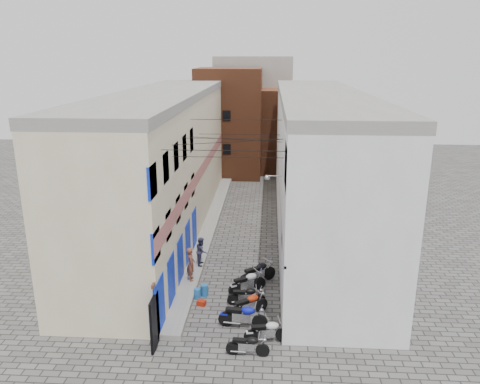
% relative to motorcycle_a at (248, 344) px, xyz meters
% --- Properties ---
extents(ground, '(90.00, 90.00, 0.00)m').
position_rel_motorcycle_a_xyz_m(ground, '(-1.16, 0.74, -0.49)').
color(ground, '#4F4D4B').
rests_on(ground, ground).
extents(plinth, '(0.90, 26.00, 0.25)m').
position_rel_motorcycle_a_xyz_m(plinth, '(-3.21, 13.74, -0.37)').
color(plinth, gray).
rests_on(plinth, ground).
extents(building_left, '(5.10, 27.00, 9.00)m').
position_rel_motorcycle_a_xyz_m(building_left, '(-6.14, 13.69, 4.00)').
color(building_left, beige).
rests_on(building_left, ground).
extents(building_right, '(5.94, 26.00, 9.00)m').
position_rel_motorcycle_a_xyz_m(building_right, '(3.84, 13.74, 4.01)').
color(building_right, silver).
rests_on(building_right, ground).
extents(building_far_brick_left, '(6.00, 6.00, 10.00)m').
position_rel_motorcycle_a_xyz_m(building_far_brick_left, '(-3.16, 28.74, 4.51)').
color(building_far_brick_left, brown).
rests_on(building_far_brick_left, ground).
extents(building_far_brick_right, '(5.00, 6.00, 8.00)m').
position_rel_motorcycle_a_xyz_m(building_far_brick_right, '(1.84, 30.74, 3.51)').
color(building_far_brick_right, brown).
rests_on(building_far_brick_right, ground).
extents(building_far_concrete, '(8.00, 5.00, 11.00)m').
position_rel_motorcycle_a_xyz_m(building_far_concrete, '(-1.16, 34.74, 5.01)').
color(building_far_concrete, gray).
rests_on(building_far_concrete, ground).
extents(far_shopfront, '(2.00, 0.30, 2.40)m').
position_rel_motorcycle_a_xyz_m(far_shopfront, '(-1.16, 25.94, 0.71)').
color(far_shopfront, black).
rests_on(far_shopfront, ground).
extents(overhead_wires, '(5.80, 13.02, 1.32)m').
position_rel_motorcycle_a_xyz_m(overhead_wires, '(-1.16, 8.38, 6.63)').
color(overhead_wires, black).
rests_on(overhead_wires, ground).
extents(motorcycle_a, '(1.73, 0.62, 0.99)m').
position_rel_motorcycle_a_xyz_m(motorcycle_a, '(0.00, 0.00, 0.00)').
color(motorcycle_a, black).
rests_on(motorcycle_a, ground).
extents(motorcycle_b, '(1.98, 0.93, 1.10)m').
position_rel_motorcycle_a_xyz_m(motorcycle_b, '(0.74, 0.90, 0.06)').
color(motorcycle_b, silver).
rests_on(motorcycle_b, ground).
extents(motorcycle_c, '(2.18, 0.90, 1.23)m').
position_rel_motorcycle_a_xyz_m(motorcycle_c, '(-0.30, 1.91, 0.12)').
color(motorcycle_c, '#0A12A4').
rests_on(motorcycle_c, ground).
extents(motorcycle_d, '(1.97, 1.66, 1.15)m').
position_rel_motorcycle_a_xyz_m(motorcycle_d, '(-0.10, 2.91, 0.08)').
color(motorcycle_d, '#A2260B').
rests_on(motorcycle_d, ground).
extents(motorcycle_e, '(1.81, 0.68, 1.03)m').
position_rel_motorcycle_a_xyz_m(motorcycle_e, '(-0.25, 3.79, 0.02)').
color(motorcycle_e, black).
rests_on(motorcycle_e, ground).
extents(motorcycle_f, '(2.05, 1.62, 1.17)m').
position_rel_motorcycle_a_xyz_m(motorcycle_f, '(-0.27, 4.99, 0.09)').
color(motorcycle_f, '#AEADB2').
rests_on(motorcycle_f, ground).
extents(motorcycle_g, '(2.14, 1.88, 1.26)m').
position_rel_motorcycle_a_xyz_m(motorcycle_g, '(0.21, 6.01, 0.14)').
color(motorcycle_g, black).
rests_on(motorcycle_g, ground).
extents(person_a, '(0.56, 0.71, 1.74)m').
position_rel_motorcycle_a_xyz_m(person_a, '(-3.14, 5.66, 0.63)').
color(person_a, brown).
rests_on(person_a, plinth).
extents(person_b, '(0.61, 0.77, 1.55)m').
position_rel_motorcycle_a_xyz_m(person_b, '(-2.86, 7.49, 0.53)').
color(person_b, '#33324C').
rests_on(person_b, plinth).
extents(water_jug_near, '(0.34, 0.34, 0.51)m').
position_rel_motorcycle_a_xyz_m(water_jug_near, '(-2.61, 4.23, -0.24)').
color(water_jug_near, '#2467B4').
rests_on(water_jug_near, ground).
extents(water_jug_far, '(0.40, 0.40, 0.57)m').
position_rel_motorcycle_a_xyz_m(water_jug_far, '(-2.31, 4.53, -0.21)').
color(water_jug_far, '#2163A5').
rests_on(water_jug_far, ground).
extents(red_crate, '(0.45, 0.39, 0.24)m').
position_rel_motorcycle_a_xyz_m(red_crate, '(-2.33, 3.63, -0.37)').
color(red_crate, '#A3210B').
rests_on(red_crate, ground).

